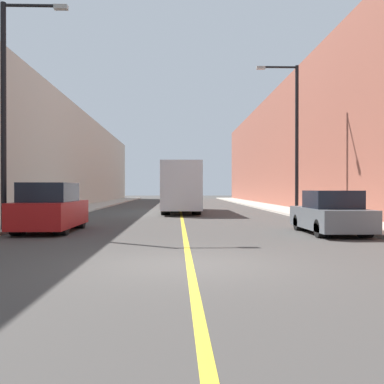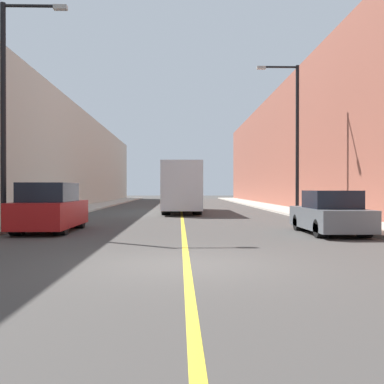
% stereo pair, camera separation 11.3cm
% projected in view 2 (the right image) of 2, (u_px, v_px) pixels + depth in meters
% --- Properties ---
extents(ground_plane, '(200.00, 200.00, 0.00)m').
position_uv_depth(ground_plane, '(187.00, 265.00, 9.57)').
color(ground_plane, '#3F3D3A').
extents(sidewalk_left, '(2.62, 72.00, 0.13)m').
position_uv_depth(sidewalk_left, '(94.00, 207.00, 39.34)').
color(sidewalk_left, '#B2AA9E').
rests_on(sidewalk_left, ground).
extents(sidewalk_right, '(2.62, 72.00, 0.13)m').
position_uv_depth(sidewalk_right, '(268.00, 206.00, 39.78)').
color(sidewalk_right, '#B2AA9E').
rests_on(sidewalk_right, ground).
extents(building_row_left, '(4.00, 72.00, 8.91)m').
position_uv_depth(building_row_left, '(56.00, 156.00, 39.22)').
color(building_row_left, '#B7B2A3').
rests_on(building_row_left, ground).
extents(building_row_right, '(4.00, 72.00, 11.05)m').
position_uv_depth(building_row_right, '(305.00, 145.00, 39.84)').
color(building_row_right, brown).
rests_on(building_row_right, ground).
extents(road_center_line, '(0.16, 72.00, 0.01)m').
position_uv_depth(road_center_line, '(181.00, 207.00, 39.56)').
color(road_center_line, gold).
rests_on(road_center_line, ground).
extents(bus, '(2.47, 10.49, 3.30)m').
position_uv_depth(bus, '(181.00, 187.00, 31.06)').
color(bus, silver).
rests_on(bus, ground).
extents(parked_suv_left, '(1.92, 4.57, 1.84)m').
position_uv_depth(parked_suv_left, '(50.00, 209.00, 16.92)').
color(parked_suv_left, maroon).
rests_on(parked_suv_left, ground).
extents(car_right_near, '(1.84, 4.29, 1.56)m').
position_uv_depth(car_right_near, '(330.00, 214.00, 16.08)').
color(car_right_near, '#51565B').
rests_on(car_right_near, ground).
extents(street_lamp_left, '(2.46, 0.24, 8.36)m').
position_uv_depth(street_lamp_left, '(8.00, 102.00, 16.58)').
color(street_lamp_left, black).
rests_on(street_lamp_left, sidewalk_left).
extents(street_lamp_right, '(2.46, 0.24, 8.62)m').
position_uv_depth(street_lamp_right, '(294.00, 131.00, 25.91)').
color(street_lamp_right, black).
rests_on(street_lamp_right, sidewalk_right).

